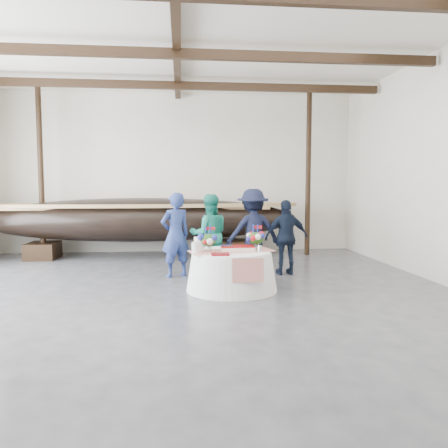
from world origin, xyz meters
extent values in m
cube|color=#3D3D42|center=(0.00, 0.00, 0.00)|extent=(10.00, 12.00, 0.01)
cube|color=silver|center=(0.00, 6.00, 2.25)|extent=(10.00, 0.02, 4.50)
cube|color=white|center=(0.00, 0.00, 4.50)|extent=(10.00, 12.00, 0.01)
cube|color=black|center=(0.00, 1.50, 4.25)|extent=(9.80, 0.12, 0.18)
cube|color=black|center=(0.00, 4.00, 4.25)|extent=(9.80, 0.12, 0.18)
cube|color=black|center=(0.00, 0.00, 4.38)|extent=(0.15, 11.76, 0.15)
cylinder|color=black|center=(-3.50, 4.99, 2.25)|extent=(0.14, 0.14, 4.50)
cylinder|color=black|center=(3.50, 4.99, 2.25)|extent=(0.14, 0.14, 4.50)
cube|color=black|center=(-3.52, 4.99, 0.21)|extent=(0.73, 0.94, 0.42)
cube|color=black|center=(1.51, 4.99, 0.21)|extent=(0.73, 0.94, 0.42)
ellipsoid|color=black|center=(-1.01, 4.99, 1.00)|extent=(8.39, 1.68, 1.15)
cube|color=#9E7A4C|center=(-1.01, 4.99, 1.31)|extent=(6.71, 1.10, 0.06)
cone|color=white|center=(0.96, 1.12, 0.34)|extent=(1.64, 1.64, 0.68)
cylinder|color=white|center=(0.96, 1.12, 0.69)|extent=(1.39, 1.39, 0.04)
cube|color=red|center=(0.96, 1.12, 0.71)|extent=(1.60, 0.87, 0.01)
cube|color=white|center=(1.07, 1.19, 0.74)|extent=(0.60, 0.40, 0.07)
cylinder|color=white|center=(0.32, 0.97, 0.80)|extent=(0.18, 0.18, 0.19)
cylinder|color=white|center=(0.38, 1.44, 0.82)|extent=(0.18, 0.18, 0.23)
cube|color=maroon|center=(0.71, 0.70, 0.72)|extent=(0.30, 0.24, 0.03)
cone|color=silver|center=(1.45, 1.00, 0.77)|extent=(0.09, 0.09, 0.12)
imported|color=navy|center=(-0.06, 2.40, 0.87)|extent=(0.75, 0.65, 1.75)
imported|color=#1B8C74|center=(0.65, 2.57, 0.85)|extent=(0.88, 0.71, 1.71)
imported|color=black|center=(1.57, 2.49, 0.91)|extent=(1.25, 0.81, 1.82)
imported|color=black|center=(2.28, 2.40, 0.79)|extent=(0.96, 0.45, 1.59)
camera|label=1|loc=(0.05, -6.62, 1.88)|focal=35.00mm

